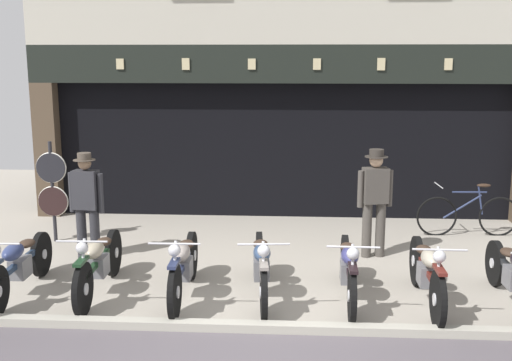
# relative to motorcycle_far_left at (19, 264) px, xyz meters

# --- Properties ---
(shop_facade) EXTENTS (9.88, 4.42, 6.81)m
(shop_facade) POSITION_rel_motorcycle_far_left_xyz_m (3.35, 5.99, 1.38)
(shop_facade) COLOR black
(shop_facade) RESTS_ON ground
(motorcycle_far_left) EXTENTS (0.62, 2.08, 0.92)m
(motorcycle_far_left) POSITION_rel_motorcycle_far_left_xyz_m (0.00, 0.00, 0.00)
(motorcycle_far_left) COLOR black
(motorcycle_far_left) RESTS_ON ground
(motorcycle_left) EXTENTS (0.62, 2.09, 0.92)m
(motorcycle_left) POSITION_rel_motorcycle_far_left_xyz_m (1.02, 0.11, 0.01)
(motorcycle_left) COLOR black
(motorcycle_left) RESTS_ON ground
(motorcycle_center_left) EXTENTS (0.62, 2.06, 0.93)m
(motorcycle_center_left) POSITION_rel_motorcycle_far_left_xyz_m (2.16, 0.05, 0.01)
(motorcycle_center_left) COLOR black
(motorcycle_center_left) RESTS_ON ground
(motorcycle_center) EXTENTS (0.62, 2.09, 0.92)m
(motorcycle_center) POSITION_rel_motorcycle_far_left_xyz_m (3.16, 0.13, 0.01)
(motorcycle_center) COLOR black
(motorcycle_center) RESTS_ON ground
(motorcycle_center_right) EXTENTS (0.62, 2.05, 0.93)m
(motorcycle_center_right) POSITION_rel_motorcycle_far_left_xyz_m (4.28, 0.09, 0.00)
(motorcycle_center_right) COLOR black
(motorcycle_center_right) RESTS_ON ground
(motorcycle_right) EXTENTS (0.62, 2.07, 0.94)m
(motorcycle_right) POSITION_rel_motorcycle_far_left_xyz_m (5.25, -0.00, 0.01)
(motorcycle_right) COLOR black
(motorcycle_right) RESTS_ON ground
(salesman_left) EXTENTS (0.56, 0.33, 1.66)m
(salesman_left) POSITION_rel_motorcycle_far_left_xyz_m (0.41, 1.55, 0.49)
(salesman_left) COLOR #2D2D33
(salesman_left) RESTS_ON ground
(shopkeeper_center) EXTENTS (0.55, 0.36, 1.70)m
(shopkeeper_center) POSITION_rel_motorcycle_far_left_xyz_m (4.82, 1.91, 0.53)
(shopkeeper_center) COLOR #47423D
(shopkeeper_center) RESTS_ON ground
(tyre_sign_pole) EXTENTS (0.52, 0.06, 1.71)m
(tyre_sign_pole) POSITION_rel_motorcycle_far_left_xyz_m (-0.47, 2.41, 0.54)
(tyre_sign_pole) COLOR #232328
(tyre_sign_pole) RESTS_ON ground
(advert_board_near) EXTENTS (0.80, 0.03, 1.11)m
(advert_board_near) POSITION_rel_motorcycle_far_left_xyz_m (4.59, 4.42, 1.32)
(advert_board_near) COLOR silver
(leaning_bicycle) EXTENTS (1.79, 0.50, 0.95)m
(leaning_bicycle) POSITION_rel_motorcycle_far_left_xyz_m (6.63, 3.20, -0.05)
(leaning_bicycle) COLOR black
(leaning_bicycle) RESTS_ON ground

